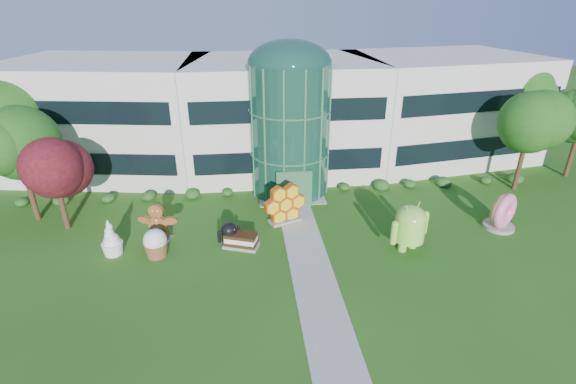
{
  "coord_description": "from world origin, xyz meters",
  "views": [
    {
      "loc": [
        -3.49,
        -18.26,
        14.17
      ],
      "look_at": [
        -0.78,
        6.0,
        2.6
      ],
      "focal_mm": 26.0,
      "sensor_mm": 36.0,
      "label": 1
    }
  ],
  "objects_px": {
    "donut": "(502,211)",
    "gingerbread": "(158,222)",
    "android_green": "(410,225)",
    "android_black": "(229,232)"
  },
  "relations": [
    {
      "from": "donut",
      "to": "gingerbread",
      "type": "height_order",
      "value": "same"
    },
    {
      "from": "android_green",
      "to": "gingerbread",
      "type": "height_order",
      "value": "android_green"
    },
    {
      "from": "android_green",
      "to": "donut",
      "type": "relative_size",
      "value": 1.33
    },
    {
      "from": "gingerbread",
      "to": "android_green",
      "type": "bearing_deg",
      "value": 1.62
    },
    {
      "from": "android_black",
      "to": "gingerbread",
      "type": "height_order",
      "value": "gingerbread"
    },
    {
      "from": "android_black",
      "to": "donut",
      "type": "distance_m",
      "value": 17.92
    },
    {
      "from": "android_black",
      "to": "android_green",
      "type": "bearing_deg",
      "value": -31.59
    },
    {
      "from": "android_black",
      "to": "donut",
      "type": "xyz_separation_m",
      "value": [
        17.92,
        0.11,
        0.39
      ]
    },
    {
      "from": "donut",
      "to": "gingerbread",
      "type": "xyz_separation_m",
      "value": [
        -22.34,
        0.97,
        0.0
      ]
    },
    {
      "from": "gingerbread",
      "to": "android_black",
      "type": "bearing_deg",
      "value": -1.86
    }
  ]
}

